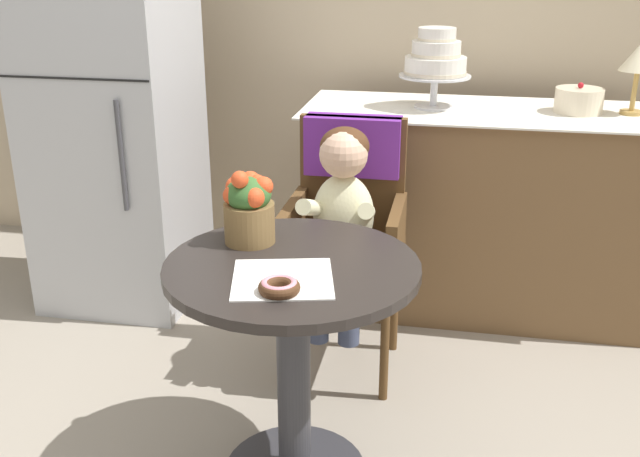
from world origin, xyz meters
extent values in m
cylinder|color=#282321|center=(0.00, 0.00, 0.70)|extent=(0.72, 0.72, 0.03)
cylinder|color=#333338|center=(0.00, 0.00, 0.34)|extent=(0.10, 0.10, 0.69)
cube|color=brown|center=(0.04, 0.64, 0.47)|extent=(0.42, 0.42, 0.04)
cube|color=brown|center=(0.04, 0.83, 0.72)|extent=(0.40, 0.04, 0.46)
cube|color=brown|center=(-0.15, 0.64, 0.58)|extent=(0.04, 0.38, 0.18)
cube|color=brown|center=(0.23, 0.64, 0.58)|extent=(0.04, 0.38, 0.18)
cube|color=#6B2893|center=(0.04, 0.83, 0.84)|extent=(0.36, 0.11, 0.22)
cylinder|color=brown|center=(-0.14, 0.46, 0.23)|extent=(0.03, 0.03, 0.45)
cylinder|color=brown|center=(0.22, 0.46, 0.23)|extent=(0.03, 0.03, 0.45)
cylinder|color=brown|center=(-0.14, 0.82, 0.23)|extent=(0.03, 0.03, 0.45)
cylinder|color=brown|center=(0.22, 0.82, 0.23)|extent=(0.03, 0.03, 0.45)
ellipsoid|color=beige|center=(0.04, 0.62, 0.64)|extent=(0.22, 0.16, 0.30)
sphere|color=#E0B293|center=(0.04, 0.61, 0.87)|extent=(0.17, 0.17, 0.17)
ellipsoid|color=#4C2D19|center=(0.04, 0.63, 0.89)|extent=(0.17, 0.17, 0.14)
cylinder|color=beige|center=(-0.05, 0.53, 0.69)|extent=(0.08, 0.23, 0.13)
sphere|color=#E0B293|center=(-0.04, 0.46, 0.62)|extent=(0.06, 0.06, 0.06)
cylinder|color=beige|center=(0.14, 0.53, 0.69)|extent=(0.08, 0.23, 0.13)
sphere|color=#E0B293|center=(0.13, 0.46, 0.62)|extent=(0.06, 0.06, 0.06)
cylinder|color=#3F4760|center=(-0.01, 0.54, 0.53)|extent=(0.09, 0.22, 0.09)
cylinder|color=#3F4760|center=(-0.01, 0.43, 0.36)|extent=(0.08, 0.08, 0.26)
cylinder|color=#3F4760|center=(0.10, 0.54, 0.53)|extent=(0.09, 0.22, 0.09)
cylinder|color=#3F4760|center=(0.10, 0.43, 0.36)|extent=(0.08, 0.08, 0.26)
cube|color=white|center=(0.00, -0.11, 0.72)|extent=(0.32, 0.31, 0.00)
torus|color=#4C2D19|center=(0.01, -0.19, 0.74)|extent=(0.11, 0.11, 0.03)
torus|color=pink|center=(0.01, -0.19, 0.75)|extent=(0.09, 0.09, 0.02)
cylinder|color=brown|center=(-0.16, 0.13, 0.78)|extent=(0.15, 0.15, 0.12)
ellipsoid|color=#38662D|center=(-0.16, 0.13, 0.87)|extent=(0.14, 0.14, 0.10)
sphere|color=#E54C23|center=(-0.11, 0.13, 0.89)|extent=(0.06, 0.06, 0.06)
sphere|color=#E54C23|center=(-0.14, 0.15, 0.90)|extent=(0.05, 0.05, 0.05)
sphere|color=#E54C23|center=(-0.16, 0.17, 0.90)|extent=(0.06, 0.06, 0.06)
sphere|color=#E54C23|center=(-0.20, 0.15, 0.88)|extent=(0.06, 0.06, 0.06)
sphere|color=#E54C23|center=(-0.20, 0.11, 0.87)|extent=(0.06, 0.06, 0.06)
sphere|color=#E54C23|center=(-0.17, 0.09, 0.93)|extent=(0.05, 0.05, 0.05)
sphere|color=#E54C23|center=(-0.13, 0.09, 0.87)|extent=(0.06, 0.06, 0.06)
cube|color=brown|center=(0.55, 1.30, 0.45)|extent=(1.50, 0.56, 0.90)
cube|color=white|center=(0.55, 1.30, 0.90)|extent=(1.56, 0.62, 0.01)
cylinder|color=silver|center=(0.31, 1.30, 0.91)|extent=(0.16, 0.16, 0.01)
cylinder|color=silver|center=(0.31, 1.30, 0.97)|extent=(0.03, 0.03, 0.12)
cylinder|color=silver|center=(0.31, 1.30, 1.03)|extent=(0.30, 0.30, 0.01)
cylinder|color=white|center=(0.31, 1.30, 1.08)|extent=(0.26, 0.25, 0.08)
cylinder|color=beige|center=(0.31, 1.30, 1.05)|extent=(0.26, 0.26, 0.01)
cylinder|color=white|center=(0.31, 1.30, 1.14)|extent=(0.20, 0.20, 0.06)
cylinder|color=beige|center=(0.31, 1.30, 1.12)|extent=(0.20, 0.20, 0.01)
cylinder|color=white|center=(0.31, 1.30, 1.20)|extent=(0.15, 0.15, 0.05)
cylinder|color=beige|center=(0.31, 1.30, 1.18)|extent=(0.16, 0.16, 0.01)
cylinder|color=beige|center=(0.90, 1.32, 0.95)|extent=(0.19, 0.19, 0.10)
sphere|color=red|center=(0.90, 1.32, 1.01)|extent=(0.02, 0.02, 0.02)
cylinder|color=#B28C47|center=(1.11, 1.33, 0.91)|extent=(0.09, 0.09, 0.01)
cylinder|color=#B28C47|center=(1.11, 1.33, 0.99)|extent=(0.02, 0.02, 0.16)
cone|color=beige|center=(1.11, 1.33, 1.13)|extent=(0.15, 0.15, 0.11)
cube|color=#B7BABF|center=(-1.05, 1.10, 0.85)|extent=(0.64, 0.60, 1.70)
cube|color=black|center=(-1.05, 0.80, 1.06)|extent=(0.63, 0.01, 0.01)
cylinder|color=#3F3F44|center=(-0.87, 0.79, 0.77)|extent=(0.02, 0.02, 0.45)
camera|label=1|loc=(0.44, -1.83, 1.55)|focal=41.48mm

